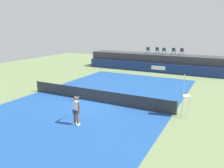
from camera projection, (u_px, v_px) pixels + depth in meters
The scene contains 15 objects.
ground_plane at pixel (113, 92), 20.06m from camera, with size 48.00×48.00×0.00m, color #6B7F51.
court_inner at pixel (96, 101), 17.48m from camera, with size 12.00×22.00×0.00m, color #1C478C.
sponsor_wall at pixel (150, 67), 28.95m from camera, with size 18.00×0.22×1.20m.
spectator_platform at pixel (154, 62), 30.38m from camera, with size 18.00×2.80×2.20m, color #38383D.
spectator_chair_far_left at pixel (148, 50), 30.14m from camera, with size 0.46×0.46×0.89m.
spectator_chair_left at pixel (157, 50), 29.94m from camera, with size 0.48×0.48×0.89m.
spectator_chair_center at pixel (164, 51), 29.22m from camera, with size 0.44×0.44×0.89m.
spectator_chair_right at pixel (174, 51), 28.96m from camera, with size 0.45×0.45×0.89m.
spectator_chair_far_right at pixel (182, 51), 28.59m from camera, with size 0.47×0.47×0.89m.
umpire_chair at pixel (185, 93), 14.11m from camera, with size 0.51×0.51×2.76m.
tennis_net at pixel (96, 96), 17.37m from camera, with size 12.40×0.02×0.95m, color #2D2D2D.
net_post_near at pixel (38, 86), 20.13m from camera, with size 0.10×0.10×1.00m, color #4C4C51.
net_post_far at pixel (177, 108), 14.59m from camera, with size 0.10×0.10×1.00m, color #4C4C51.
tennis_player at pixel (76, 109), 13.07m from camera, with size 0.62×1.16×1.77m.
tennis_ball at pixel (108, 85), 22.49m from camera, with size 0.07×0.07×0.07m, color #D8EA33.
Camera 1 is at (8.76, -14.17, 5.61)m, focal length 35.69 mm.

